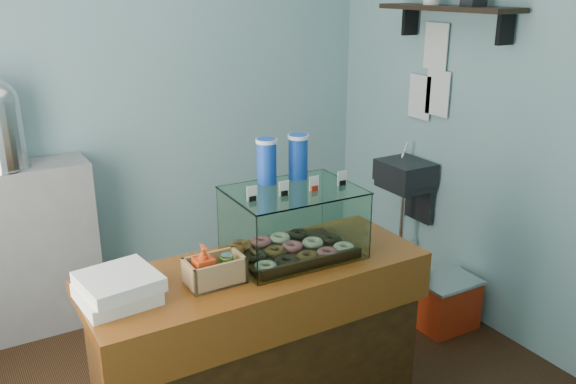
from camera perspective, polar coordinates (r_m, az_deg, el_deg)
room_shell at (r=2.84m, az=-5.12°, el=10.01°), size 3.54×3.04×2.82m
counter at (r=3.06m, az=-2.69°, el=-14.44°), size 1.60×0.60×0.90m
back_shelf at (r=4.17m, az=-24.34°, el=-5.27°), size 1.00×0.32×1.10m
display_case at (r=2.92m, az=0.22°, el=-2.48°), size 0.62×0.46×0.55m
condiment_crate at (r=2.68m, az=-7.09°, el=-7.22°), size 0.25×0.15×0.19m
pastry_boxes at (r=2.62m, az=-15.65°, el=-8.63°), size 0.33×0.33×0.12m
red_cooler at (r=4.16m, az=14.58°, el=-10.00°), size 0.39×0.30×0.34m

